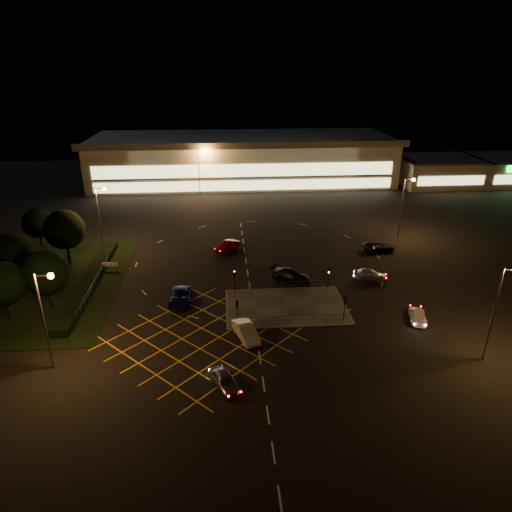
{
  "coord_description": "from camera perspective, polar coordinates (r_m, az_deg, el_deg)",
  "views": [
    {
      "loc": [
        -5.3,
        -49.59,
        27.23
      ],
      "look_at": [
        -0.75,
        9.07,
        2.0
      ],
      "focal_mm": 32.0,
      "sensor_mm": 36.0,
      "label": 1
    }
  ],
  "objects": [
    {
      "name": "tree_d",
      "position": [
        78.77,
        -25.63,
        3.74
      ],
      "size": [
        4.68,
        4.68,
        6.37
      ],
      "color": "black",
      "rests_on": "ground"
    },
    {
      "name": "supermarket",
      "position": [
        113.8,
        -1.72,
        12.09
      ],
      "size": [
        72.0,
        26.5,
        10.5
      ],
      "color": "beige",
      "rests_on": "ground"
    },
    {
      "name": "car_circ_red",
      "position": [
        71.09,
        -3.61,
        1.28
      ],
      "size": [
        4.32,
        4.25,
        1.48
      ],
      "primitive_type": "imported",
      "rotation": [
        0.0,
        0.0,
        5.48
      ],
      "color": "maroon",
      "rests_on": "ground"
    },
    {
      "name": "car_approach_white",
      "position": [
        55.35,
        19.56,
        -7.01
      ],
      "size": [
        2.86,
        4.6,
        1.24
      ],
      "primitive_type": "imported",
      "rotation": [
        0.0,
        0.0,
        2.86
      ],
      "color": "white",
      "rests_on": "ground"
    },
    {
      "name": "car_near_silver",
      "position": [
        42.73,
        -3.94,
        -15.23
      ],
      "size": [
        3.2,
        4.45,
        1.41
      ],
      "primitive_type": "imported",
      "rotation": [
        0.0,
        0.0,
        0.42
      ],
      "color": "#A7A9AE",
      "rests_on": "ground"
    },
    {
      "name": "car_queue_white",
      "position": [
        49.08,
        -1.28,
        -9.41
      ],
      "size": [
        2.98,
        4.98,
        1.55
      ],
      "primitive_type": "imported",
      "rotation": [
        0.0,
        0.0,
        0.31
      ],
      "color": "silver",
      "rests_on": "ground"
    },
    {
      "name": "tree_b",
      "position": [
        65.68,
        -28.09,
        0.23
      ],
      "size": [
        5.4,
        5.4,
        7.35
      ],
      "color": "black",
      "rests_on": "ground"
    },
    {
      "name": "retail_unit_a",
      "position": [
        118.04,
        21.77,
        9.84
      ],
      "size": [
        18.8,
        14.8,
        6.35
      ],
      "color": "beige",
      "rests_on": "ground"
    },
    {
      "name": "streetlight_far_right",
      "position": [
        107.81,
        15.32,
        11.35
      ],
      "size": [
        1.78,
        0.56,
        10.03
      ],
      "color": "slate",
      "rests_on": "ground"
    },
    {
      "name": "streetlight_nw",
      "position": [
        73.0,
        -18.82,
        5.51
      ],
      "size": [
        1.78,
        0.56,
        10.03
      ],
      "color": "slate",
      "rests_on": "ground"
    },
    {
      "name": "signal_nw",
      "position": [
        57.28,
        -2.7,
        -2.55
      ],
      "size": [
        0.28,
        0.3,
        3.15
      ],
      "color": "black",
      "rests_on": "pedestrian_island"
    },
    {
      "name": "pedestrian_island",
      "position": [
        55.28,
        3.75,
        -6.28
      ],
      "size": [
        14.0,
        9.0,
        0.12
      ],
      "primitive_type": "cube",
      "color": "#4C4944",
      "rests_on": "ground"
    },
    {
      "name": "retail_unit_b",
      "position": [
        125.81,
        28.43,
        9.46
      ],
      "size": [
        14.8,
        14.8,
        6.35
      ],
      "color": "beige",
      "rests_on": "ground"
    },
    {
      "name": "hedge",
      "position": [
        64.17,
        -20.03,
        -2.92
      ],
      "size": [
        2.0,
        26.0,
        1.0
      ],
      "primitive_type": "cube",
      "color": "black",
      "rests_on": "ground"
    },
    {
      "name": "tree_c",
      "position": [
        71.1,
        -22.83,
        3.08
      ],
      "size": [
        5.76,
        5.76,
        7.84
      ],
      "color": "black",
      "rests_on": "ground"
    },
    {
      "name": "signal_se",
      "position": [
        51.92,
        11.04,
        -5.88
      ],
      "size": [
        0.28,
        0.3,
        3.15
      ],
      "rotation": [
        0.0,
        0.0,
        3.14
      ],
      "color": "black",
      "rests_on": "pedestrian_island"
    },
    {
      "name": "tree_e",
      "position": [
        58.29,
        -24.84,
        -1.87
      ],
      "size": [
        5.4,
        5.4,
        7.35
      ],
      "color": "black",
      "rests_on": "ground"
    },
    {
      "name": "car_east_grey",
      "position": [
        73.09,
        15.02,
        1.12
      ],
      "size": [
        5.57,
        3.26,
        1.45
      ],
      "primitive_type": "imported",
      "rotation": [
        0.0,
        0.0,
        1.74
      ],
      "color": "black",
      "rests_on": "ground"
    },
    {
      "name": "car_right_silver",
      "position": [
        63.38,
        14.06,
        -2.23
      ],
      "size": [
        4.75,
        2.97,
        1.51
      ],
      "primitive_type": "imported",
      "rotation": [
        0.0,
        0.0,
        1.28
      ],
      "color": "#B0B3B7",
      "rests_on": "ground"
    },
    {
      "name": "tree_a",
      "position": [
        58.3,
        -29.09,
        -3.05
      ],
      "size": [
        5.04,
        5.04,
        6.86
      ],
      "color": "black",
      "rests_on": "ground"
    },
    {
      "name": "car_far_dkgrey",
      "position": [
        61.31,
        4.38,
        -2.41
      ],
      "size": [
        5.8,
        4.82,
        1.58
      ],
      "primitive_type": "imported",
      "rotation": [
        0.0,
        0.0,
        1.0
      ],
      "color": "black",
      "rests_on": "ground"
    },
    {
      "name": "streetlight_far_left",
      "position": [
        99.85,
        -6.92,
        11.1
      ],
      "size": [
        1.78,
        0.56,
        10.03
      ],
      "color": "slate",
      "rests_on": "ground"
    },
    {
      "name": "car_left_blue",
      "position": [
        56.47,
        -9.43,
        -5.1
      ],
      "size": [
        2.63,
        5.48,
        1.51
      ],
      "primitive_type": "imported",
      "rotation": [
        0.0,
        0.0,
        6.26
      ],
      "color": "#0E1156",
      "rests_on": "ground"
    },
    {
      "name": "ground",
      "position": [
        56.82,
        1.47,
        -5.43
      ],
      "size": [
        180.0,
        180.0,
        0.0
      ],
      "primitive_type": "plane",
      "color": "black",
      "rests_on": "ground"
    },
    {
      "name": "streetlight_se",
      "position": [
        48.54,
        28.28,
        -4.99
      ],
      "size": [
        1.78,
        0.56,
        10.03
      ],
      "color": "slate",
      "rests_on": "ground"
    },
    {
      "name": "grass_verge",
      "position": [
        65.91,
        -24.16,
        -3.34
      ],
      "size": [
        18.0,
        30.0,
        0.08
      ],
      "primitive_type": "cube",
      "color": "black",
      "rests_on": "ground"
    },
    {
      "name": "streetlight_sw",
      "position": [
        45.88,
        -24.77,
        -5.91
      ],
      "size": [
        1.78,
        0.56,
        10.03
      ],
      "color": "slate",
      "rests_on": "ground"
    },
    {
      "name": "signal_ne",
      "position": [
        58.79,
        9.08,
        -2.12
      ],
      "size": [
        0.28,
        0.3,
        3.15
      ],
      "color": "black",
      "rests_on": "pedestrian_island"
    },
    {
      "name": "streetlight_ne",
      "position": [
        78.45,
        18.15,
        6.77
      ],
      "size": [
        1.78,
        0.56,
        10.03
      ],
      "color": "slate",
      "rests_on": "ground"
    },
    {
      "name": "signal_sw",
      "position": [
        50.2,
        -2.39,
        -6.5
      ],
      "size": [
        0.28,
        0.3,
        3.15
      ],
      "rotation": [
        0.0,
        0.0,
        3.14
      ],
      "color": "black",
      "rests_on": "pedestrian_island"
    }
  ]
}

